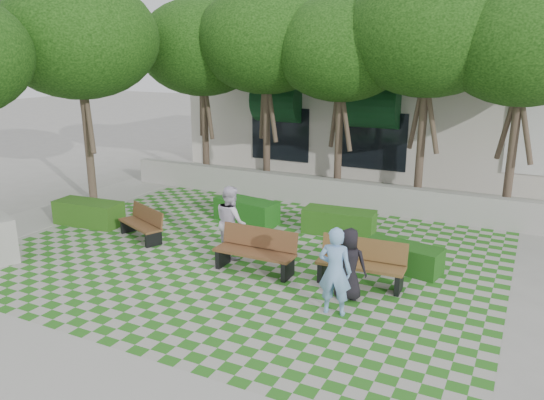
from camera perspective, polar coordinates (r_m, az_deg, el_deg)
The scene contains 17 objects.
ground at distance 12.44m, azimuth -5.22°, elevation -7.62°, with size 90.00×90.00×0.00m, color gray.
lawn at distance 13.22m, azimuth -2.93°, elevation -6.09°, with size 12.00×12.00×0.00m, color #2B721E.
sidewalk_south at distance 9.27m, azimuth -21.48°, elevation -17.40°, with size 16.00×2.00×0.01m, color #9E9B93.
sidewalk_west at distance 17.75m, azimuth -23.59°, elevation -1.72°, with size 2.00×12.00×0.01m, color #9E9B93.
retaining_wall at distance 17.57m, azimuth 5.46°, elevation 0.89°, with size 15.00×0.36×0.90m, color #9E9B93.
bench_east at distance 11.71m, azimuth 9.59°, elevation -6.75°, with size 1.92×0.73×0.99m.
bench_mid at distance 12.23m, azimuth -1.75°, elevation -5.53°, with size 1.90×0.65×1.00m.
bench_west at distance 14.76m, azimuth -13.78°, elevation -2.52°, with size 1.72×1.14×0.86m.
hedge_east at distance 12.73m, azimuth 13.87°, elevation -5.97°, with size 1.77×0.71×0.62m, color #174512.
hedge_midright at distance 14.85m, azimuth 7.21°, elevation -2.35°, with size 1.97×0.79×0.69m, color #225115.
hedge_midleft at distance 15.78m, azimuth -2.76°, elevation -1.17°, with size 1.94×0.78×0.68m, color #174F15.
hedge_west at distance 16.42m, azimuth -19.11°, elevation -1.32°, with size 2.01×0.80×0.70m, color #244F15.
person_blue at distance 10.22m, azimuth 6.79°, elevation -7.61°, with size 0.64×0.42×1.76m, color #7CAAE1.
person_dark at distance 10.92m, azimuth 8.24°, elevation -6.83°, with size 0.73×0.48×1.50m, color black.
person_white at distance 13.03m, azimuth -4.43°, elevation -2.31°, with size 0.87×0.67×1.78m, color silver.
tree_row at distance 17.54m, azimuth -0.35°, elevation 16.55°, with size 17.70×13.40×7.41m.
building at distance 24.41m, azimuth 14.56°, elevation 9.53°, with size 18.00×8.92×5.15m.
Camera 1 is at (6.13, -9.66, 4.89)m, focal length 35.00 mm.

